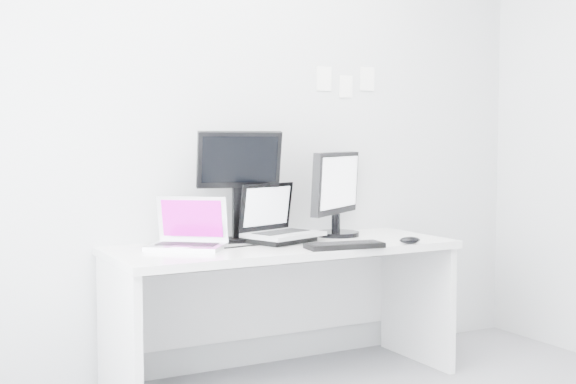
# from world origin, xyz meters

# --- Properties ---
(back_wall) EXTENTS (3.60, 0.00, 3.60)m
(back_wall) POSITION_xyz_m (0.00, 1.60, 1.35)
(back_wall) COLOR #B7BABC
(back_wall) RESTS_ON ground
(desk) EXTENTS (1.80, 0.70, 0.73)m
(desk) POSITION_xyz_m (0.00, 1.25, 0.36)
(desk) COLOR silver
(desk) RESTS_ON ground
(macbook) EXTENTS (0.45, 0.44, 0.27)m
(macbook) POSITION_xyz_m (-0.51, 1.30, 0.87)
(macbook) COLOR silver
(macbook) RESTS_ON desk
(speaker) EXTENTS (0.09, 0.09, 0.16)m
(speaker) POSITION_xyz_m (-0.37, 1.44, 0.81)
(speaker) COLOR black
(speaker) RESTS_ON desk
(dell_laptop) EXTENTS (0.46, 0.41, 0.32)m
(dell_laptop) POSITION_xyz_m (0.03, 1.29, 0.89)
(dell_laptop) COLOR #AAACB1
(dell_laptop) RESTS_ON desk
(rear_monitor) EXTENTS (0.47, 0.25, 0.60)m
(rear_monitor) POSITION_xyz_m (-0.17, 1.44, 1.03)
(rear_monitor) COLOR black
(rear_monitor) RESTS_ON desk
(samsung_monitor) EXTENTS (0.58, 0.50, 0.49)m
(samsung_monitor) POSITION_xyz_m (0.42, 1.39, 0.97)
(samsung_monitor) COLOR black
(samsung_monitor) RESTS_ON desk
(keyboard) EXTENTS (0.41, 0.19, 0.03)m
(keyboard) POSITION_xyz_m (0.20, 0.97, 0.74)
(keyboard) COLOR black
(keyboard) RESTS_ON desk
(mouse) EXTENTS (0.13, 0.09, 0.04)m
(mouse) POSITION_xyz_m (0.58, 0.94, 0.75)
(mouse) COLOR black
(mouse) RESTS_ON desk
(wall_note_0) EXTENTS (0.10, 0.00, 0.14)m
(wall_note_0) POSITION_xyz_m (0.45, 1.59, 1.62)
(wall_note_0) COLOR white
(wall_note_0) RESTS_ON back_wall
(wall_note_1) EXTENTS (0.09, 0.00, 0.13)m
(wall_note_1) POSITION_xyz_m (0.60, 1.59, 1.58)
(wall_note_1) COLOR white
(wall_note_1) RESTS_ON back_wall
(wall_note_2) EXTENTS (0.10, 0.00, 0.14)m
(wall_note_2) POSITION_xyz_m (0.75, 1.59, 1.63)
(wall_note_2) COLOR white
(wall_note_2) RESTS_ON back_wall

